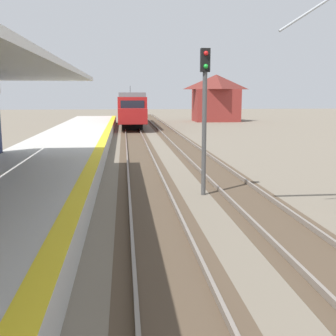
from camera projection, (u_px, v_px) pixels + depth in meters
name	position (u px, v px, depth m)	size (l,w,h in m)	color
station_platform	(33.00, 178.00, 16.35)	(5.00, 80.00, 0.91)	#B7B5AD
track_pair_nearest_platform	(143.00, 168.00, 20.79)	(2.34, 120.00, 0.16)	#4C3D2D
track_pair_middle	(210.00, 167.00, 21.13)	(2.34, 120.00, 0.16)	#4C3D2D
approaching_train	(131.00, 107.00, 49.93)	(2.93, 19.60, 4.76)	maroon
rail_signal_post	(205.00, 107.00, 14.92)	(0.32, 0.34, 5.20)	#4C4C4C
distant_trackside_house	(216.00, 97.00, 58.43)	(6.60, 5.28, 6.40)	maroon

